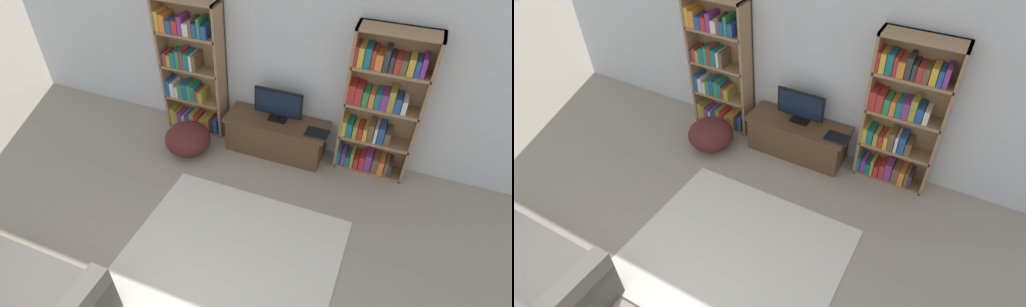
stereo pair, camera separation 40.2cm
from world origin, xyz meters
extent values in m
cube|color=silver|center=(0.00, 4.23, 1.30)|extent=(8.80, 0.06, 2.60)
cube|color=#93704C|center=(-1.82, 4.03, 0.97)|extent=(0.04, 0.30, 1.94)
cube|color=#93704C|center=(-0.96, 4.03, 0.97)|extent=(0.04, 0.30, 1.94)
cube|color=#93704C|center=(-1.39, 4.16, 0.97)|extent=(0.90, 0.04, 1.94)
cube|color=#93704C|center=(-1.39, 4.03, 0.02)|extent=(0.86, 0.30, 0.04)
cube|color=#9E9333|center=(-1.76, 4.02, 0.16)|extent=(0.08, 0.24, 0.25)
cube|color=#9E9333|center=(-1.70, 4.02, 0.15)|extent=(0.04, 0.24, 0.22)
cube|color=#7F338C|center=(-1.64, 4.02, 0.14)|extent=(0.07, 0.24, 0.20)
cube|color=silver|center=(-1.58, 4.02, 0.12)|extent=(0.04, 0.24, 0.18)
cube|color=#234C99|center=(-1.52, 4.02, 0.14)|extent=(0.08, 0.24, 0.20)
cube|color=#9E9333|center=(-1.43, 4.02, 0.15)|extent=(0.07, 0.24, 0.24)
cube|color=#B72D28|center=(-1.36, 4.02, 0.15)|extent=(0.07, 0.24, 0.22)
cube|color=gold|center=(-1.30, 4.02, 0.13)|extent=(0.04, 0.24, 0.19)
cube|color=#9E9333|center=(-1.24, 4.02, 0.14)|extent=(0.05, 0.24, 0.21)
cube|color=orange|center=(-1.18, 4.02, 0.15)|extent=(0.06, 0.24, 0.22)
cube|color=#333338|center=(-1.12, 4.02, 0.14)|extent=(0.06, 0.24, 0.20)
cube|color=#234C99|center=(-1.05, 4.02, 0.15)|extent=(0.06, 0.24, 0.23)
cube|color=#93704C|center=(-1.39, 4.03, 0.50)|extent=(0.86, 0.30, 0.04)
cube|color=#234C99|center=(-1.77, 4.02, 0.64)|extent=(0.06, 0.24, 0.25)
cube|color=silver|center=(-1.70, 4.02, 0.63)|extent=(0.07, 0.24, 0.21)
cube|color=silver|center=(-1.63, 4.02, 0.61)|extent=(0.05, 0.24, 0.17)
cube|color=#2D7F47|center=(-1.56, 4.02, 0.63)|extent=(0.07, 0.24, 0.22)
cube|color=#234C99|center=(-1.50, 4.02, 0.64)|extent=(0.06, 0.24, 0.25)
cube|color=#2D7F47|center=(-1.42, 4.02, 0.64)|extent=(0.08, 0.24, 0.24)
cube|color=#196B75|center=(-1.36, 4.02, 0.63)|extent=(0.05, 0.24, 0.22)
cube|color=#B72D28|center=(-1.31, 4.02, 0.61)|extent=(0.04, 0.24, 0.18)
cube|color=#9E9333|center=(-1.25, 4.02, 0.60)|extent=(0.07, 0.24, 0.16)
cube|color=#93704C|center=(-1.39, 4.03, 0.99)|extent=(0.86, 0.30, 0.04)
cube|color=#333338|center=(-1.78, 4.02, 1.09)|extent=(0.04, 0.24, 0.16)
cube|color=#B72D28|center=(-1.74, 4.02, 1.10)|extent=(0.04, 0.24, 0.19)
cube|color=#9E9333|center=(-1.68, 4.02, 1.09)|extent=(0.06, 0.24, 0.16)
cube|color=#196B75|center=(-1.61, 4.02, 1.11)|extent=(0.07, 0.24, 0.21)
cube|color=#2D7F47|center=(-1.54, 4.02, 1.12)|extent=(0.06, 0.24, 0.24)
cube|color=#B72D28|center=(-1.48, 4.02, 1.13)|extent=(0.04, 0.24, 0.26)
cube|color=#196B75|center=(-1.41, 4.02, 1.12)|extent=(0.08, 0.24, 0.23)
cube|color=silver|center=(-1.35, 4.02, 1.11)|extent=(0.04, 0.24, 0.22)
cube|color=brown|center=(-1.29, 4.02, 1.12)|extent=(0.05, 0.24, 0.23)
cube|color=#93704C|center=(-1.39, 4.03, 1.47)|extent=(0.86, 0.30, 0.04)
cube|color=gold|center=(-1.77, 4.02, 1.62)|extent=(0.06, 0.24, 0.26)
cube|color=orange|center=(-1.70, 4.02, 1.60)|extent=(0.08, 0.24, 0.23)
cube|color=#234C99|center=(-1.61, 4.02, 1.57)|extent=(0.08, 0.24, 0.17)
cube|color=#B72D28|center=(-1.52, 4.02, 1.58)|extent=(0.08, 0.24, 0.17)
cube|color=#7F338C|center=(-1.44, 4.02, 1.61)|extent=(0.06, 0.24, 0.24)
cube|color=silver|center=(-1.36, 4.02, 1.57)|extent=(0.08, 0.24, 0.16)
cube|color=brown|center=(-1.29, 4.02, 1.60)|extent=(0.05, 0.24, 0.22)
cube|color=#234C99|center=(-1.24, 4.02, 1.58)|extent=(0.06, 0.24, 0.18)
cube|color=#2D7F47|center=(-1.18, 4.02, 1.61)|extent=(0.04, 0.24, 0.25)
cube|color=#234C99|center=(-1.11, 4.02, 1.57)|extent=(0.08, 0.24, 0.17)
cube|color=#93704C|center=(0.73, 4.03, 0.97)|extent=(0.04, 0.30, 1.94)
cube|color=#93704C|center=(1.59, 4.03, 0.97)|extent=(0.04, 0.30, 1.94)
cube|color=#93704C|center=(1.16, 4.16, 0.97)|extent=(0.90, 0.04, 1.94)
cube|color=#93704C|center=(1.16, 4.03, 1.92)|extent=(0.90, 0.30, 0.04)
cube|color=#93704C|center=(1.16, 4.03, 0.02)|extent=(0.86, 0.30, 0.04)
cube|color=#196B75|center=(0.77, 4.02, 0.15)|extent=(0.04, 0.24, 0.22)
cube|color=#7F338C|center=(0.83, 4.02, 0.14)|extent=(0.05, 0.24, 0.20)
cube|color=#196B75|center=(0.89, 4.02, 0.12)|extent=(0.06, 0.24, 0.16)
cube|color=#9E9333|center=(0.94, 4.02, 0.15)|extent=(0.04, 0.24, 0.24)
cube|color=#B72D28|center=(1.00, 4.02, 0.12)|extent=(0.06, 0.24, 0.16)
cube|color=#B72D28|center=(1.07, 4.02, 0.14)|extent=(0.07, 0.24, 0.21)
cube|color=#7F338C|center=(1.15, 4.02, 0.16)|extent=(0.08, 0.24, 0.25)
cube|color=brown|center=(1.24, 4.02, 0.15)|extent=(0.08, 0.24, 0.23)
cube|color=orange|center=(1.32, 4.02, 0.14)|extent=(0.07, 0.24, 0.20)
cube|color=brown|center=(1.39, 4.02, 0.14)|extent=(0.04, 0.24, 0.22)
cube|color=#333338|center=(1.43, 4.02, 0.13)|extent=(0.04, 0.24, 0.20)
cube|color=#93704C|center=(1.16, 4.03, 0.50)|extent=(0.86, 0.30, 0.04)
cube|color=gold|center=(0.77, 4.02, 0.63)|extent=(0.05, 0.24, 0.21)
cube|color=#196B75|center=(0.84, 4.02, 0.62)|extent=(0.07, 0.24, 0.20)
cube|color=#9E9333|center=(0.91, 4.02, 0.61)|extent=(0.05, 0.24, 0.17)
cube|color=#B72D28|center=(0.98, 4.02, 0.60)|extent=(0.06, 0.24, 0.16)
cube|color=gold|center=(1.04, 4.02, 0.61)|extent=(0.05, 0.24, 0.17)
cube|color=brown|center=(1.10, 4.02, 0.64)|extent=(0.07, 0.24, 0.24)
cube|color=silver|center=(1.16, 4.02, 0.63)|extent=(0.04, 0.24, 0.22)
cube|color=#234C99|center=(1.23, 4.02, 0.64)|extent=(0.07, 0.24, 0.23)
cube|color=brown|center=(1.31, 4.02, 0.61)|extent=(0.07, 0.24, 0.17)
cube|color=#93704C|center=(1.16, 4.03, 0.99)|extent=(0.86, 0.30, 0.04)
cube|color=#B72D28|center=(0.79, 4.02, 1.13)|extent=(0.08, 0.24, 0.24)
cube|color=#B72D28|center=(0.87, 4.02, 1.12)|extent=(0.08, 0.24, 0.23)
cube|color=#2D7F47|center=(0.96, 4.02, 1.10)|extent=(0.07, 0.24, 0.19)
cube|color=orange|center=(1.03, 4.02, 1.10)|extent=(0.06, 0.24, 0.18)
cube|color=#196B75|center=(1.10, 4.02, 1.11)|extent=(0.07, 0.24, 0.20)
cube|color=#7F338C|center=(1.17, 4.02, 1.11)|extent=(0.07, 0.24, 0.20)
cube|color=#9E9333|center=(1.25, 4.02, 1.14)|extent=(0.07, 0.24, 0.26)
cube|color=#234C99|center=(1.33, 4.02, 1.10)|extent=(0.07, 0.24, 0.19)
cube|color=silver|center=(1.40, 4.02, 1.09)|extent=(0.06, 0.24, 0.17)
cube|color=#93704C|center=(1.16, 4.03, 1.47)|extent=(0.86, 0.30, 0.04)
cube|color=#B72D28|center=(0.77, 4.02, 1.61)|extent=(0.04, 0.24, 0.24)
cube|color=gold|center=(0.82, 4.02, 1.60)|extent=(0.06, 0.24, 0.23)
cube|color=#196B75|center=(0.90, 4.02, 1.61)|extent=(0.07, 0.24, 0.24)
cube|color=#B72D28|center=(0.96, 4.02, 1.60)|extent=(0.04, 0.24, 0.22)
cube|color=orange|center=(1.02, 4.02, 1.58)|extent=(0.08, 0.24, 0.18)
cube|color=#333338|center=(1.09, 4.02, 1.61)|extent=(0.06, 0.24, 0.24)
cube|color=#333338|center=(1.16, 4.02, 1.58)|extent=(0.04, 0.24, 0.18)
cube|color=#B72D28|center=(1.21, 4.02, 1.58)|extent=(0.06, 0.24, 0.17)
cube|color=brown|center=(1.28, 4.02, 1.58)|extent=(0.07, 0.24, 0.17)
cube|color=gold|center=(1.36, 4.02, 1.59)|extent=(0.07, 0.24, 0.19)
cube|color=#234C99|center=(1.42, 4.02, 1.58)|extent=(0.05, 0.24, 0.18)
cube|color=#7F338C|center=(1.48, 4.02, 1.60)|extent=(0.05, 0.24, 0.22)
cube|color=brown|center=(-0.11, 3.92, 0.24)|extent=(1.31, 0.48, 0.47)
cube|color=brown|center=(-0.11, 3.92, 0.49)|extent=(1.39, 0.51, 0.04)
cube|color=black|center=(-0.11, 3.96, 0.52)|extent=(0.24, 0.16, 0.03)
cylinder|color=black|center=(-0.11, 3.96, 0.56)|extent=(0.04, 0.04, 0.05)
cube|color=black|center=(-0.11, 3.96, 0.77)|extent=(0.65, 0.04, 0.37)
cube|color=black|center=(-0.11, 3.94, 0.77)|extent=(0.60, 0.00, 0.33)
cube|color=#28282D|center=(0.46, 3.84, 0.52)|extent=(0.30, 0.22, 0.02)
cube|color=black|center=(0.46, 3.84, 0.54)|extent=(0.29, 0.21, 0.00)
cube|color=beige|center=(0.04, 2.05, 0.01)|extent=(2.24, 1.91, 0.02)
cube|color=#56514C|center=(-1.50, 0.71, 0.22)|extent=(1.65, 0.90, 0.45)
ellipsoid|color=#4C1E1E|center=(-1.24, 3.46, 0.21)|extent=(0.63, 0.63, 0.42)
camera|label=1|loc=(1.25, -0.21, 3.61)|focal=28.00mm
camera|label=2|loc=(1.61, -0.04, 3.61)|focal=28.00mm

